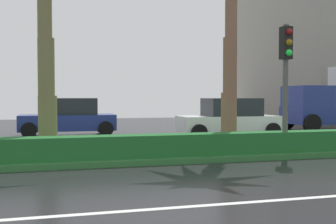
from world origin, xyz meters
name	(u,v)px	position (x,y,z in m)	size (l,w,h in m)	color
ground_plane	(45,156)	(0.00, 9.00, -0.05)	(90.00, 42.00, 0.10)	black
near_lane_divider_stripe	(30,218)	(0.00, 2.00, 0.00)	(81.00, 0.14, 0.01)	white
median_strip	(44,156)	(0.00, 8.00, 0.07)	(85.50, 4.00, 0.15)	#2D6B33
median_hedge	(42,149)	(0.00, 6.60, 0.45)	(76.50, 0.70, 0.60)	#1E6028
traffic_signal_median_right	(286,64)	(6.93, 6.59, 2.74)	(0.28, 0.43, 3.77)	#4C4C47
car_in_traffic_second	(69,117)	(0.89, 15.25, 0.83)	(4.30, 2.02, 1.72)	navy
car_in_traffic_third	(229,119)	(7.58, 12.23, 0.83)	(4.30, 2.02, 1.72)	white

